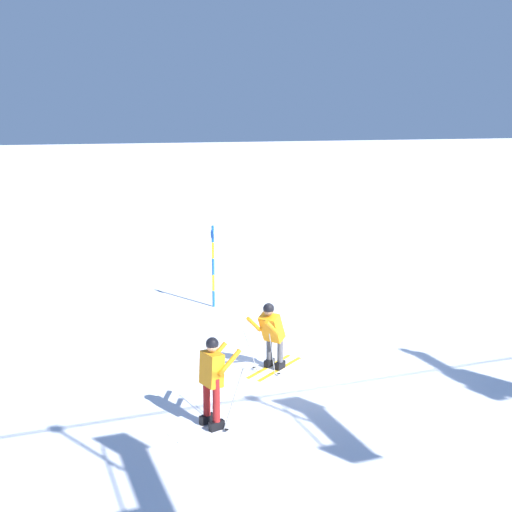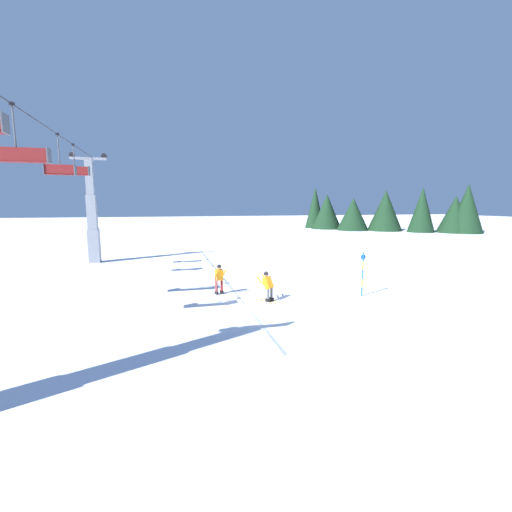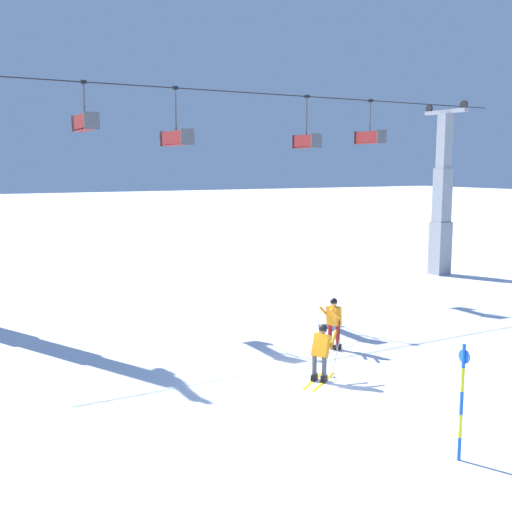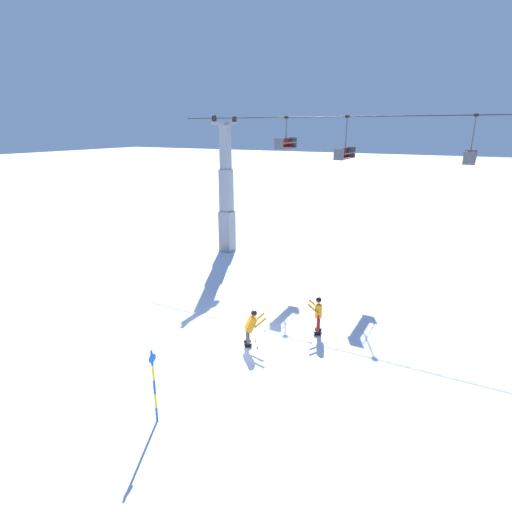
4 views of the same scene
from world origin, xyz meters
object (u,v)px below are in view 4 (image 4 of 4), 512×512
Objects in this scene: lift_tower_near at (226,198)px; skier_distant_uphill at (318,313)px; chairlift_seat_second at (344,153)px; chairlift_seat_nearest at (285,143)px; trail_marker_pole at (154,384)px; chairlift_seat_middle at (469,156)px; skier_carving_main at (251,325)px.

lift_tower_near is 5.40× the size of skier_distant_uphill.
chairlift_seat_nearest is at bearing -180.00° from chairlift_seat_second.
lift_tower_near is 17.96m from trail_marker_pole.
trail_marker_pole is at bearing -113.18° from chairlift_seat_middle.
chairlift_seat_nearest reaches higher than trail_marker_pole.
chairlift_seat_second reaches higher than trail_marker_pole.
skier_carving_main is at bearing -71.73° from chairlift_seat_nearest.
skier_distant_uphill is at bearing -41.12° from lift_tower_near.
chairlift_seat_middle is at bearing -0.00° from lift_tower_near.
chairlift_seat_nearest reaches higher than skier_distant_uphill.
chairlift_seat_middle reaches higher than trail_marker_pole.
trail_marker_pole is at bearing -93.53° from skier_carving_main.
chairlift_seat_nearest and chairlift_seat_middle have the same top height.
skier_distant_uphill is at bearing -117.80° from chairlift_seat_middle.
chairlift_seat_second is at bearing 0.00° from lift_tower_near.
lift_tower_near reaches higher than skier_carving_main.
trail_marker_pole is at bearing -91.65° from chairlift_seat_second.
chairlift_seat_second reaches higher than skier_carving_main.
chairlift_seat_middle is (6.43, -0.00, 0.03)m from chairlift_seat_second.
chairlift_seat_middle is 11.50m from skier_distant_uphill.
skier_carving_main is 0.69× the size of chairlift_seat_middle.
chairlift_seat_second and chairlift_seat_middle have the same top height.
skier_carving_main is at bearing -53.94° from lift_tower_near.
lift_tower_near is 4.36× the size of chairlift_seat_nearest.
skier_carving_main is 12.44m from chairlift_seat_second.
skier_distant_uphill is (5.59, -8.65, -6.51)m from chairlift_seat_nearest.
skier_carving_main is 0.68× the size of chairlift_seat_second.
skier_distant_uphill is (2.34, 7.46, -0.31)m from trail_marker_pole.
lift_tower_near reaches higher than chairlift_seat_second.
lift_tower_near is at bearing 180.00° from chairlift_seat_middle.
skier_distant_uphill is at bearing -57.11° from chairlift_seat_nearest.
chairlift_seat_second is (3.72, 0.00, -0.48)m from chairlift_seat_nearest.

